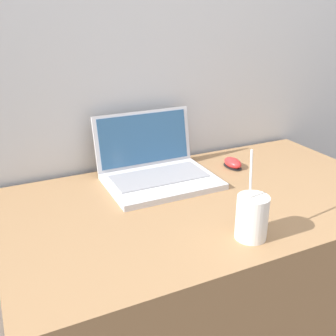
% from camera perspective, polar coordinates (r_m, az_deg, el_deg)
% --- Properties ---
extents(wall_back, '(7.00, 0.04, 2.50)m').
position_cam_1_polar(wall_back, '(1.47, -1.80, 21.53)').
color(wall_back, silver).
rests_on(wall_back, ground_plane).
extents(desk, '(1.26, 0.71, 0.71)m').
position_cam_1_polar(desk, '(1.45, 5.25, -16.97)').
color(desk, '#936D47').
rests_on(desk, ground_plane).
extents(laptop, '(0.36, 0.31, 0.21)m').
position_cam_1_polar(laptop, '(1.36, -1.77, 0.03)').
color(laptop, silver).
rests_on(laptop, desk).
extents(drink_cup, '(0.08, 0.08, 0.24)m').
position_cam_1_polar(drink_cup, '(1.03, 12.09, -6.91)').
color(drink_cup, silver).
rests_on(drink_cup, desk).
extents(computer_mouse, '(0.05, 0.09, 0.04)m').
position_cam_1_polar(computer_mouse, '(1.49, 9.38, 0.67)').
color(computer_mouse, black).
rests_on(computer_mouse, desk).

